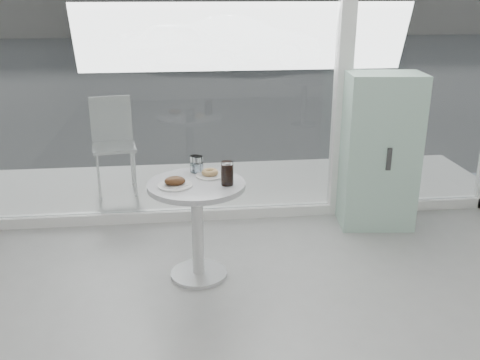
{
  "coord_description": "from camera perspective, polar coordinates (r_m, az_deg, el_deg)",
  "views": [
    {
      "loc": [
        -0.6,
        -1.78,
        2.11
      ],
      "look_at": [
        -0.2,
        1.7,
        0.85
      ],
      "focal_mm": 40.0,
      "sensor_mm": 36.0,
      "label": 1
    }
  ],
  "objects": [
    {
      "name": "car_silver",
      "position": [
        16.16,
        0.51,
        14.71
      ],
      "size": [
        4.32,
        1.75,
        1.4
      ],
      "primitive_type": "imported",
      "rotation": [
        0.0,
        0.0,
        1.51
      ],
      "color": "#B0B4B8",
      "rests_on": "street"
    },
    {
      "name": "water_tumbler_b",
      "position": [
        4.14,
        -4.81,
        1.63
      ],
      "size": [
        0.08,
        0.08,
        0.13
      ],
      "color": "white",
      "rests_on": "main_table"
    },
    {
      "name": "storefront",
      "position": [
        4.85,
        1.54,
        15.03
      ],
      "size": [
        5.0,
        0.14,
        3.0
      ],
      "color": "white",
      "rests_on": "ground"
    },
    {
      "name": "street",
      "position": [
        17.92,
        -4.65,
        12.89
      ],
      "size": [
        40.0,
        24.0,
        0.0
      ],
      "primitive_type": "cube",
      "color": "#383838",
      "rests_on": "ground"
    },
    {
      "name": "water_tumbler_a",
      "position": [
        4.12,
        -4.5,
        1.56
      ],
      "size": [
        0.08,
        0.08,
        0.13
      ],
      "color": "white",
      "rests_on": "main_table"
    },
    {
      "name": "patio_chair",
      "position": [
        5.81,
        -13.39,
        4.32
      ],
      "size": [
        0.5,
        0.5,
        1.0
      ],
      "rotation": [
        0.0,
        0.0,
        0.16
      ],
      "color": "silver",
      "rests_on": "patio_deck"
    },
    {
      "name": "main_table",
      "position": [
        4.0,
        -4.61,
        -3.24
      ],
      "size": [
        0.72,
        0.72,
        0.77
      ],
      "color": "silver",
      "rests_on": "ground"
    },
    {
      "name": "plate_fritter",
      "position": [
        3.86,
        -6.9,
        -0.27
      ],
      "size": [
        0.25,
        0.25,
        0.07
      ],
      "color": "silver",
      "rests_on": "main_table"
    },
    {
      "name": "plate_donut",
      "position": [
        4.04,
        -3.22,
        0.67
      ],
      "size": [
        0.22,
        0.22,
        0.05
      ],
      "color": "silver",
      "rests_on": "main_table"
    },
    {
      "name": "cola_glass",
      "position": [
        3.84,
        -1.38,
        0.66
      ],
      "size": [
        0.09,
        0.09,
        0.17
      ],
      "color": "white",
      "rests_on": "main_table"
    },
    {
      "name": "room_shell",
      "position": [
        1.37,
        19.65,
        10.2
      ],
      "size": [
        6.0,
        6.0,
        6.0
      ],
      "color": "white",
      "rests_on": "ground"
    },
    {
      "name": "car_white",
      "position": [
        15.79,
        -5.57,
        14.3
      ],
      "size": [
        4.02,
        2.42,
        1.28
      ],
      "primitive_type": "imported",
      "rotation": [
        0.0,
        0.0,
        1.31
      ],
      "color": "white",
      "rests_on": "street"
    },
    {
      "name": "mint_cabinet",
      "position": [
        5.03,
        14.67,
        2.94
      ],
      "size": [
        0.7,
        0.5,
        1.42
      ],
      "rotation": [
        0.0,
        0.0,
        -0.1
      ],
      "color": "#A4D2BA",
      "rests_on": "ground"
    },
    {
      "name": "patio_deck",
      "position": [
        5.99,
        -0.37,
        -0.62
      ],
      "size": [
        5.6,
        1.6,
        0.05
      ],
      "primitive_type": "cube",
      "color": "beige",
      "rests_on": "ground"
    }
  ]
}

